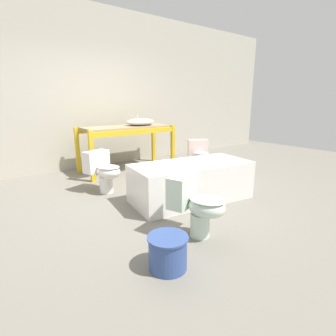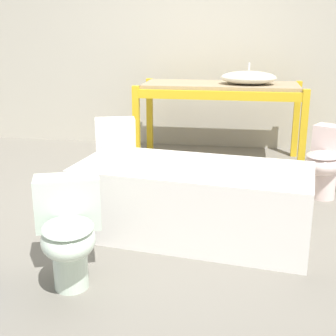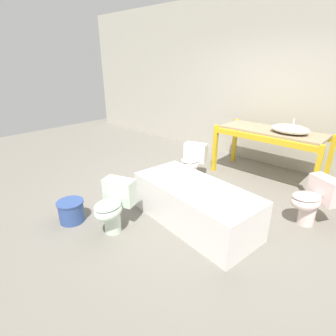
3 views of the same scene
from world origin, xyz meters
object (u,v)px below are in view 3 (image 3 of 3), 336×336
at_px(sink_basin, 290,129).
at_px(bathtub_main, 195,202).
at_px(bucket_white, 71,211).
at_px(toilet_far, 113,204).
at_px(toilet_extra, 313,199).
at_px(toilet_near, 192,161).

relative_size(sink_basin, bathtub_main, 0.34).
relative_size(sink_basin, bucket_white, 1.73).
distance_m(bathtub_main, bucket_white, 1.63).
distance_m(toilet_far, bucket_white, 0.66).
bearing_deg(bucket_white, sink_basin, 62.54).
relative_size(bathtub_main, bucket_white, 5.10).
xyz_separation_m(sink_basin, toilet_extra, (0.73, -0.97, -0.60)).
bearing_deg(sink_basin, toilet_far, -110.10).
xyz_separation_m(toilet_near, toilet_far, (0.21, -1.84, 0.00)).
distance_m(sink_basin, toilet_near, 1.66).
xyz_separation_m(toilet_near, bucket_white, (-0.35, -2.11, -0.20)).
relative_size(bathtub_main, toilet_far, 2.73).
distance_m(toilet_far, toilet_extra, 2.51).
distance_m(bathtub_main, toilet_near, 1.35).
bearing_deg(toilet_far, bucket_white, -174.18).
bearing_deg(bathtub_main, toilet_extra, 50.26).
bearing_deg(toilet_near, sink_basin, 19.32).
bearing_deg(toilet_far, toilet_near, 76.60).
height_order(toilet_near, toilet_far, same).
distance_m(sink_basin, toilet_extra, 1.35).
bearing_deg(toilet_near, bucket_white, -117.42).
height_order(toilet_near, bucket_white, toilet_near).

